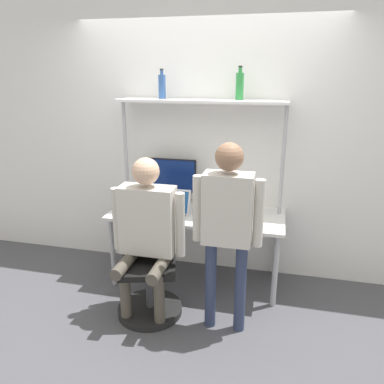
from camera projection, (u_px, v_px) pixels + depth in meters
ground_plane at (188, 299)px, 3.49m from camera, size 12.00×12.00×0.00m
wall_back at (205, 142)px, 3.73m from camera, size 8.00×0.06×2.70m
desk at (197, 220)px, 3.62m from camera, size 1.66×0.66×0.73m
shelf_unit at (201, 127)px, 3.50m from camera, size 1.58×0.31×1.78m
monitor at (172, 178)px, 3.76m from camera, size 0.49×0.18×0.47m
laptop at (173, 208)px, 3.54m from camera, size 0.31×0.24×0.23m
cell_phone at (199, 216)px, 3.50m from camera, size 0.07×0.15×0.01m
office_chair at (149, 281)px, 3.25m from camera, size 0.57×0.57×0.94m
person_seated at (146, 226)px, 3.04m from camera, size 0.62×0.47×1.38m
person_standing at (227, 217)px, 2.81m from camera, size 0.54×0.21×1.55m
bottle_blue at (162, 86)px, 3.47m from camera, size 0.07×0.07×0.27m
bottle_green at (240, 86)px, 3.30m from camera, size 0.07×0.07×0.29m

